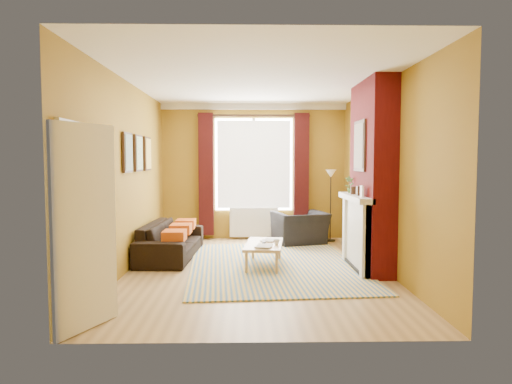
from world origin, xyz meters
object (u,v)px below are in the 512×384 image
(wicker_stool, at_px, (291,232))
(floor_lamp, at_px, (331,185))
(sofa, at_px, (171,240))
(armchair, at_px, (300,228))
(coffee_table, at_px, (264,246))

(wicker_stool, bearing_deg, floor_lamp, 9.30)
(sofa, distance_m, wicker_stool, 2.56)
(wicker_stool, height_order, floor_lamp, floor_lamp)
(armchair, height_order, wicker_stool, armchair)
(armchair, xyz_separation_m, wicker_stool, (-0.16, 0.19, -0.11))
(sofa, bearing_deg, armchair, -60.07)
(sofa, bearing_deg, coffee_table, -111.79)
(sofa, xyz_separation_m, floor_lamp, (2.97, 1.50, 0.85))
(armchair, distance_m, coffee_table, 2.04)
(coffee_table, distance_m, floor_lamp, 2.76)
(coffee_table, xyz_separation_m, wicker_stool, (0.62, 2.08, -0.12))
(sofa, bearing_deg, wicker_stool, -54.67)
(armchair, distance_m, floor_lamp, 1.10)
(coffee_table, bearing_deg, wicker_stool, 79.62)
(wicker_stool, distance_m, floor_lamp, 1.25)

